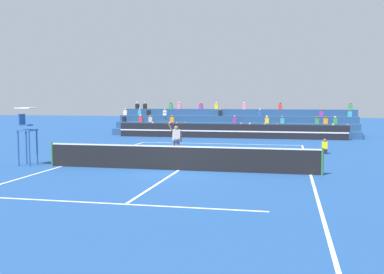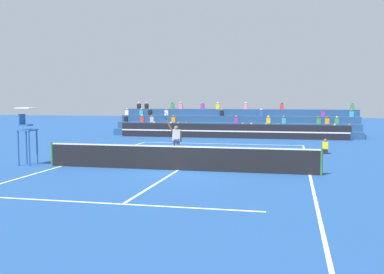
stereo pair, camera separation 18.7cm
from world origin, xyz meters
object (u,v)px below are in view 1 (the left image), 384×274
at_px(ball_kid_courtside, 325,148).
at_px(tennis_player, 176,140).
at_px(umpire_chair, 26,128).
at_px(tennis_ball, 237,158).

distance_m(ball_kid_courtside, tennis_player, 8.64).
distance_m(umpire_chair, tennis_ball, 10.40).
height_order(umpire_chair, tennis_player, umpire_chair).
bearing_deg(tennis_ball, umpire_chair, -153.77).
bearing_deg(tennis_player, umpire_chair, -150.67).
xyz_separation_m(ball_kid_courtside, tennis_ball, (-4.62, -3.02, -0.30)).
height_order(umpire_chair, ball_kid_courtside, umpire_chair).
bearing_deg(tennis_ball, ball_kid_courtside, 33.14).
bearing_deg(tennis_player, ball_kid_courtside, 28.07).
xyz_separation_m(umpire_chair, ball_kid_courtside, (13.82, 7.55, -1.39)).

